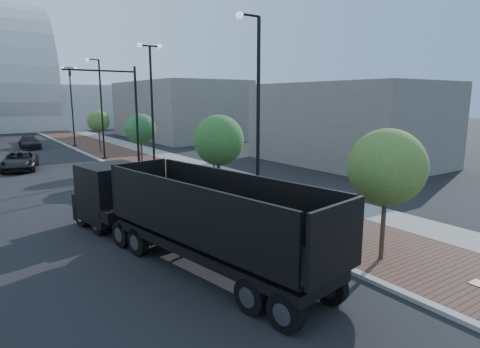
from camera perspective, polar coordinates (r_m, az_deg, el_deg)
ground at (r=12.53m, az=30.06°, el=-18.18°), size 220.00×220.00×0.00m
sidewalk at (r=46.80m, az=-17.14°, el=3.24°), size 7.00×140.00×0.12m
concrete_strip at (r=47.66m, az=-14.05°, el=3.53°), size 2.40×140.00×0.13m
curb at (r=45.90m, az=-21.31°, el=2.86°), size 0.30×140.00×0.14m
dump_truck at (r=16.22m, az=-12.15°, el=-5.22°), size 4.60×13.53×3.26m
white_sedan at (r=26.29m, az=-18.85°, el=-0.97°), size 1.94×4.36×1.39m
dark_car_mid at (r=37.17m, az=-28.62°, el=1.64°), size 3.52×5.71×1.48m
dark_car_far at (r=52.50m, az=-27.52°, el=3.97°), size 1.96×4.82×1.40m
pedestrian at (r=33.03m, az=-3.50°, el=2.13°), size 0.68×0.51×1.69m
streetlight_1 at (r=17.99m, az=2.27°, el=6.19°), size 1.44×0.56×9.21m
streetlight_2 at (r=28.53m, az=-12.25°, el=8.59°), size 1.72×0.56×9.28m
streetlight_3 at (r=39.87m, az=-19.02°, el=8.10°), size 1.44×0.56×9.21m
streetlight_4 at (r=51.54m, az=-22.59°, el=8.86°), size 1.72×0.56×9.28m
traffic_mast at (r=31.02m, az=-15.95°, el=8.87°), size 5.09×0.20×8.00m
tree_0 at (r=14.74m, az=20.02°, el=0.91°), size 2.65×2.65×4.75m
tree_1 at (r=22.87m, az=-2.96°, el=4.77°), size 2.85×2.85×4.83m
tree_2 at (r=33.66m, az=-13.77°, el=6.18°), size 2.49×2.46×4.52m
tree_3 at (r=45.06m, az=-19.26°, el=7.06°), size 2.32×2.26×4.50m
convention_center at (r=89.76m, az=-29.63°, el=9.49°), size 50.00×30.00×50.00m
commercial_block_ne at (r=60.40m, az=-8.79°, el=8.92°), size 12.00×22.00×8.00m
commercial_block_e at (r=37.37m, az=14.83°, el=6.89°), size 10.00×16.00×7.00m
utility_cover_0 at (r=14.84m, az=30.70°, el=-13.15°), size 0.50×0.50×0.02m
utility_cover_1 at (r=18.56m, az=10.69°, el=-7.13°), size 0.50×0.50×0.02m
utility_cover_2 at (r=27.16m, az=-5.93°, el=-1.30°), size 0.50×0.50×0.02m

